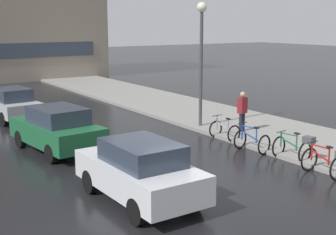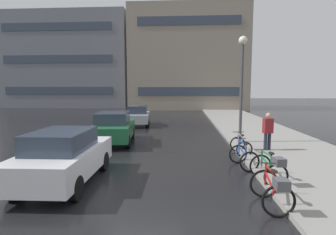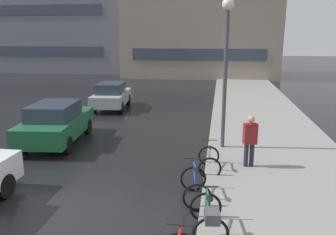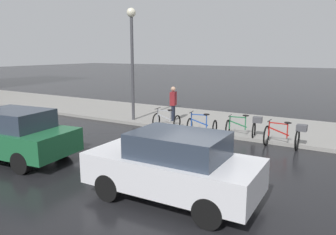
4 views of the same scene
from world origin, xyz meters
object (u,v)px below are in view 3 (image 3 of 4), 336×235
Objects in this scene: car_green at (56,123)px; bicycle_third at (195,186)px; streetlamp at (226,50)px; car_silver at (111,96)px; bicycle_farthest at (209,161)px; pedestrian at (250,140)px; bicycle_second at (209,218)px.

bicycle_third is at bearing -33.81° from car_green.
streetlamp is at bearing 80.09° from bicycle_third.
car_silver is (-5.68, 10.28, 0.38)m from bicycle_third.
bicycle_farthest is 1.40m from pedestrian.
pedestrian reaches higher than bicycle_farthest.
bicycle_farthest is at bearing 91.92° from bicycle_second.
bicycle_third is (-0.41, 1.63, -0.10)m from bicycle_second.
bicycle_third is at bearing -99.91° from streetlamp.
bicycle_farthest is at bearing 81.01° from bicycle_third.
pedestrian is (1.09, 3.85, 0.50)m from bicycle_second.
bicycle_second is 1.23× the size of bicycle_farthest.
pedestrian is (1.50, 2.21, 0.60)m from bicycle_third.
bicycle_third is 0.31× the size of car_silver.
bicycle_second is at bearing -75.87° from bicycle_third.
bicycle_second is 3.50m from bicycle_farthest.
streetlamp reaches higher than bicycle_farthest.
car_silver reaches higher than bicycle_third.
bicycle_third is 0.69× the size of pedestrian.
streetlamp is at bearing 1.10° from car_green.
pedestrian is 3.27m from streetlamp.
bicycle_second is 0.26× the size of streetlamp.
car_green is at bearing 146.19° from bicycle_third.
car_green is (-6.17, 5.49, 0.32)m from bicycle_second.
streetlamp is (0.28, 5.61, 3.13)m from bicycle_second.
pedestrian is (1.21, 0.35, 0.62)m from bicycle_farthest.
bicycle_second is 0.79× the size of pedestrian.
bicycle_second is at bearing -41.66° from car_green.
bicycle_third is at bearing -61.08° from car_silver.
car_silver is 10.80m from pedestrian.
streetlamp is (-0.81, 1.77, 2.63)m from pedestrian.
car_silver is at bearing 125.36° from bicycle_farthest.
bicycle_second is 8.26m from car_green.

